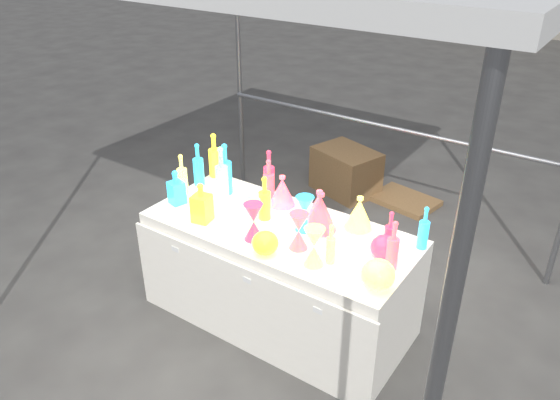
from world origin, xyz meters
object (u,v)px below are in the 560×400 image
Objects in this scene: decanter_0 at (201,202)px; lampshade_0 at (319,206)px; hourglass_0 at (254,222)px; cardboard_box_closed at (346,171)px; globe_0 at (265,244)px; display_table at (279,274)px; bottle_0 at (214,155)px.

decanter_0 is 1.23× the size of lampshade_0.
cardboard_box_closed is at bearing 102.81° from hourglass_0.
display_table is at bearing 108.99° from globe_0.
hourglass_0 is 0.48m from lampshade_0.
globe_0 is 0.52m from lampshade_0.
cardboard_box_closed is 2.74× the size of lampshade_0.
bottle_0 reaches higher than lampshade_0.
decanter_0 reaches higher than globe_0.
decanter_0 is at bearing -56.70° from bottle_0.
display_table is at bearing 75.27° from hourglass_0.
decanter_0 is (-0.47, -0.22, 0.52)m from display_table.
decanter_0 is at bearing -178.05° from hourglass_0.
lampshade_0 is at bearing 82.65° from globe_0.
hourglass_0 is at bearing -125.13° from lampshade_0.
bottle_0 is at bearing 145.46° from globe_0.
hourglass_0 reaches higher than display_table.
bottle_0 is at bearing 144.79° from hourglass_0.
hourglass_0 is 1.10× the size of lampshade_0.
cardboard_box_closed is 1.81m from bottle_0.
lampshade_0 is (0.17, 0.22, 0.49)m from display_table.
lampshade_0 is at bearing 23.62° from decanter_0.
display_table is 6.60× the size of decanter_0.
lampshade_0 is at bearing 62.29° from hourglass_0.
globe_0 is at bearing -104.77° from lampshade_0.
lampshade_0 is at bearing 52.45° from display_table.
bottle_0 reaches higher than display_table.
bottle_0 reaches higher than decanter_0.
decanter_0 is 0.58m from globe_0.
decanter_0 is 0.77m from lampshade_0.
globe_0 is (0.95, -0.66, -0.11)m from bottle_0.
hourglass_0 is at bearing 149.13° from globe_0.
display_table is 0.54m from globe_0.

